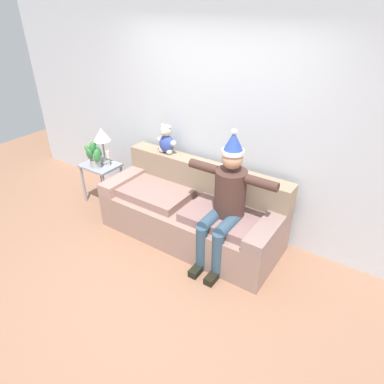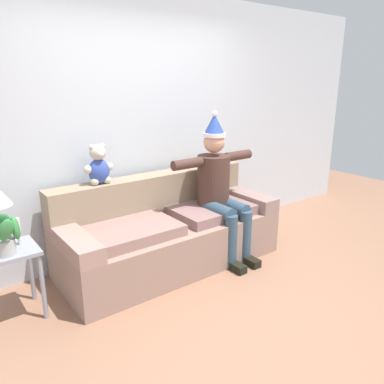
{
  "view_description": "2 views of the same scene",
  "coord_description": "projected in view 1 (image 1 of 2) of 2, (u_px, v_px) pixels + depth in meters",
  "views": [
    {
      "loc": [
        1.94,
        -1.88,
        2.65
      ],
      "look_at": [
        0.15,
        0.79,
        0.78
      ],
      "focal_mm": 31.7,
      "sensor_mm": 36.0,
      "label": 1
    },
    {
      "loc": [
        -1.97,
        -1.99,
        1.86
      ],
      "look_at": [
        0.12,
        0.78,
        0.8
      ],
      "focal_mm": 35.46,
      "sensor_mm": 36.0,
      "label": 2
    }
  ],
  "objects": [
    {
      "name": "person_seated",
      "position": [
        226.0,
        199.0,
        3.58
      ],
      "size": [
        1.02,
        0.77,
        1.54
      ],
      "color": "#482E27",
      "rests_on": "ground_plane"
    },
    {
      "name": "teddy_bear",
      "position": [
        166.0,
        140.0,
        4.29
      ],
      "size": [
        0.29,
        0.17,
        0.38
      ],
      "color": "#364DA6",
      "rests_on": "couch"
    },
    {
      "name": "couch",
      "position": [
        193.0,
        211.0,
        4.18
      ],
      "size": [
        2.23,
        0.89,
        0.89
      ],
      "color": "gray",
      "rests_on": "ground_plane"
    },
    {
      "name": "ground_plane",
      "position": [
        139.0,
        282.0,
        3.61
      ],
      "size": [
        10.0,
        10.0,
        0.0
      ],
      "primitive_type": "plane",
      "color": "#95674E"
    },
    {
      "name": "candle_tall",
      "position": [
        91.0,
        152.0,
        4.74
      ],
      "size": [
        0.04,
        0.04,
        0.25
      ],
      "color": "beige",
      "rests_on": "side_table"
    },
    {
      "name": "potted_plant",
      "position": [
        94.0,
        155.0,
        4.6
      ],
      "size": [
        0.25,
        0.27,
        0.37
      ],
      "color": "#AEB0AF",
      "rests_on": "side_table"
    },
    {
      "name": "table_lamp",
      "position": [
        102.0,
        136.0,
        4.62
      ],
      "size": [
        0.24,
        0.24,
        0.52
      ],
      "color": "gray",
      "rests_on": "side_table"
    },
    {
      "name": "back_wall",
      "position": [
        217.0,
        121.0,
        4.05
      ],
      "size": [
        7.0,
        0.1,
        2.7
      ],
      "primitive_type": "cube",
      "color": "silver",
      "rests_on": "ground_plane"
    },
    {
      "name": "side_table",
      "position": [
        101.0,
        171.0,
        4.83
      ],
      "size": [
        0.5,
        0.4,
        0.59
      ],
      "color": "#8F92A1",
      "rests_on": "ground_plane"
    },
    {
      "name": "candle_short",
      "position": [
        108.0,
        157.0,
        4.66
      ],
      "size": [
        0.04,
        0.04,
        0.22
      ],
      "color": "beige",
      "rests_on": "side_table"
    }
  ]
}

